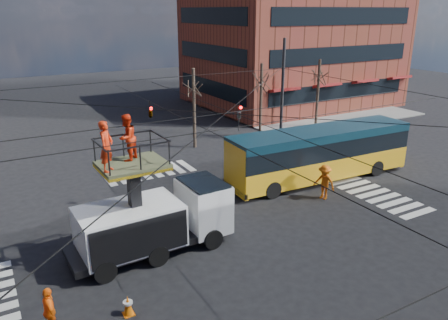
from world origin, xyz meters
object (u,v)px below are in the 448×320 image
(utility_truck, at_px, (153,208))
(city_bus, at_px, (320,153))
(worker_ground, at_px, (50,312))
(flagger, at_px, (324,182))
(traffic_cone, at_px, (128,305))

(utility_truck, height_order, city_bus, utility_truck)
(worker_ground, height_order, flagger, flagger)
(utility_truck, bearing_deg, traffic_cone, -125.68)
(traffic_cone, distance_m, flagger, 13.24)
(city_bus, height_order, flagger, city_bus)
(traffic_cone, bearing_deg, utility_truck, 56.36)
(city_bus, height_order, worker_ground, city_bus)
(traffic_cone, height_order, flagger, flagger)
(worker_ground, bearing_deg, traffic_cone, -105.44)
(city_bus, height_order, traffic_cone, city_bus)
(worker_ground, bearing_deg, flagger, -83.72)
(city_bus, relative_size, traffic_cone, 16.05)
(utility_truck, xyz_separation_m, flagger, (10.16, 0.60, -1.04))
(traffic_cone, height_order, worker_ground, worker_ground)
(utility_truck, relative_size, city_bus, 0.58)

